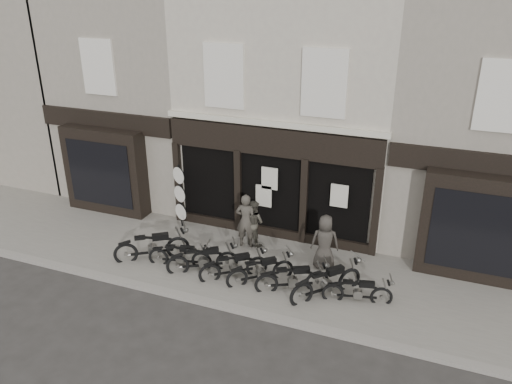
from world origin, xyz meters
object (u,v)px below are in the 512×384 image
(motorcycle_5, at_px, (293,281))
(advert_sign_post, at_px, (180,199))
(motorcycle_2, at_px, (203,262))
(motorcycle_4, at_px, (261,273))
(man_left, at_px, (246,221))
(motorcycle_0, at_px, (153,248))
(motorcycle_1, at_px, (181,258))
(man_right, at_px, (325,242))
(motorcycle_3, at_px, (234,268))
(motorcycle_7, at_px, (358,293))
(man_centre, at_px, (253,223))
(motorcycle_6, at_px, (327,285))

(motorcycle_5, height_order, advert_sign_post, advert_sign_post)
(motorcycle_2, bearing_deg, motorcycle_5, -30.87)
(motorcycle_4, relative_size, man_left, 0.94)
(motorcycle_0, bearing_deg, motorcycle_1, -40.32)
(motorcycle_5, bearing_deg, motorcycle_2, 153.02)
(motorcycle_5, height_order, man_right, man_right)
(motorcycle_3, relative_size, motorcycle_7, 0.95)
(motorcycle_2, bearing_deg, motorcycle_1, 148.74)
(man_centre, bearing_deg, man_right, -174.60)
(man_right, bearing_deg, motorcycle_3, 19.36)
(motorcycle_4, height_order, man_right, man_right)
(man_left, bearing_deg, motorcycle_7, 149.82)
(motorcycle_6, height_order, advert_sign_post, advert_sign_post)
(man_left, xyz_separation_m, man_right, (2.70, -0.37, -0.05))
(motorcycle_0, distance_m, man_centre, 3.30)
(man_centre, bearing_deg, motorcycle_2, 87.42)
(motorcycle_7, relative_size, advert_sign_post, 0.77)
(motorcycle_5, xyz_separation_m, man_right, (0.51, 1.48, 0.58))
(motorcycle_1, distance_m, man_right, 4.39)
(motorcycle_7, distance_m, man_right, 1.98)
(motorcycle_0, relative_size, motorcycle_7, 1.09)
(motorcycle_1, height_order, motorcycle_4, motorcycle_4)
(motorcycle_5, bearing_deg, man_right, 43.99)
(motorcycle_3, xyz_separation_m, man_left, (-0.38, 1.83, 0.63))
(motorcycle_1, xyz_separation_m, man_right, (4.09, 1.48, 0.60))
(motorcycle_6, bearing_deg, man_centre, 97.95)
(motorcycle_2, xyz_separation_m, motorcycle_7, (4.61, 0.11, -0.05))
(motorcycle_0, distance_m, man_right, 5.33)
(motorcycle_0, distance_m, motorcycle_3, 2.80)
(motorcycle_2, distance_m, advert_sign_post, 3.17)
(motorcycle_0, bearing_deg, motorcycle_5, -36.87)
(motorcycle_4, relative_size, motorcycle_6, 0.90)
(motorcycle_4, distance_m, motorcycle_7, 2.80)
(motorcycle_2, xyz_separation_m, motorcycle_6, (3.75, 0.11, 0.03))
(motorcycle_6, distance_m, motorcycle_7, 0.87)
(motorcycle_6, distance_m, man_left, 3.63)
(motorcycle_4, xyz_separation_m, man_left, (-1.19, 1.76, 0.64))
(motorcycle_5, bearing_deg, motorcycle_1, 152.93)
(motorcycle_2, xyz_separation_m, man_left, (0.62, 1.85, 0.62))
(motorcycle_0, height_order, motorcycle_2, motorcycle_0)
(motorcycle_0, relative_size, man_centre, 1.31)
(motorcycle_1, xyz_separation_m, advert_sign_post, (-1.25, 2.32, 0.80))
(motorcycle_2, height_order, motorcycle_4, motorcycle_2)
(motorcycle_0, bearing_deg, motorcycle_2, -38.54)
(motorcycle_0, distance_m, motorcycle_2, 1.80)
(man_left, bearing_deg, advert_sign_post, -16.68)
(motorcycle_5, distance_m, man_right, 1.67)
(motorcycle_2, height_order, motorcycle_5, motorcycle_2)
(motorcycle_4, distance_m, motorcycle_5, 0.99)
(motorcycle_2, bearing_deg, motorcycle_6, -29.23)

